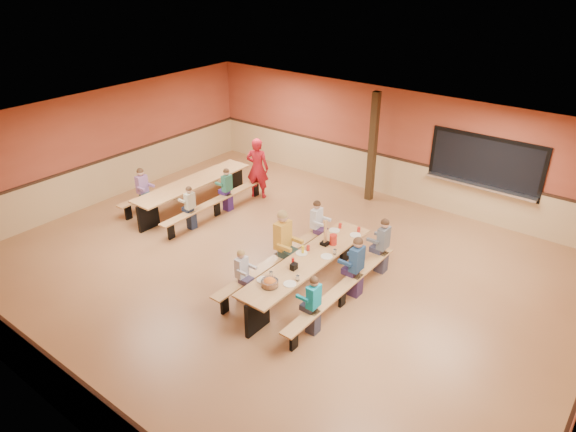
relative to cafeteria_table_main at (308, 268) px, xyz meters
The scene contains 23 objects.
ground 1.15m from the cafeteria_table_main, 169.04° to the left, with size 12.00×12.00×0.00m, color brown.
room_envelope 1.04m from the cafeteria_table_main, 169.04° to the left, with size 12.04×10.04×3.02m.
kitchen_pass_through 5.48m from the cafeteria_table_main, 72.85° to the left, with size 2.78×0.28×1.38m.
structural_post 4.85m from the cafeteria_table_main, 104.74° to the left, with size 0.18×0.18×3.00m, color black.
cafeteria_table_main is the anchor object (origin of this frame).
cafeteria_table_second 4.83m from the cafeteria_table_main, 164.61° to the left, with size 1.91×3.70×0.74m.
seated_child_white_left 1.33m from the cafeteria_table_main, 128.46° to the right, with size 0.33×0.27×1.13m, color silver, non-canonical shape.
seated_adult_yellow 0.88m from the cafeteria_table_main, 164.07° to the left, with size 0.48×0.39×1.44m, color gold, non-canonical shape.
seated_child_grey_left 1.69m from the cafeteria_table_main, 119.32° to the left, with size 0.37×0.30×1.20m, color silver, non-canonical shape.
seated_child_teal_right 1.28m from the cafeteria_table_main, 49.93° to the right, with size 0.35×0.28×1.17m, color #0E8CA5, non-canonical shape.
seated_child_navy_right 0.96m from the cafeteria_table_main, 29.74° to the left, with size 0.40×0.33×1.28m, color navy, non-canonical shape.
seated_child_char_right 1.76m from the cafeteria_table_main, 61.98° to the left, with size 0.38×0.31×1.24m, color #565B61, non-canonical shape.
seated_child_purple_sec 5.49m from the cafeteria_table_main, behind, with size 0.37×0.30×1.22m, color #895C8F, non-canonical shape.
seated_child_green_sec 4.19m from the cafeteria_table_main, 156.14° to the left, with size 0.35×0.28×1.16m, color #2B6E54, non-canonical shape.
seated_child_tan_sec 3.85m from the cafeteria_table_main, behind, with size 0.32×0.26×1.11m, color #B8B593, non-canonical shape.
standing_woman 4.71m from the cafeteria_table_main, 143.00° to the left, with size 0.62×0.41×1.71m, color #A4121D.
punch_pitcher 0.86m from the cafeteria_table_main, 85.40° to the left, with size 0.16×0.16×0.22m, color red.
chip_bowl 1.20m from the cafeteria_table_main, 90.92° to the right, with size 0.32×0.32×0.15m, color orange, non-canonical shape.
napkin_dispenser 0.54m from the cafeteria_table_main, 90.66° to the right, with size 0.10×0.14×0.13m, color black.
condiment_mustard 0.39m from the cafeteria_table_main, 151.66° to the left, with size 0.06×0.06×0.17m, color yellow.
condiment_ketchup 0.48m from the cafeteria_table_main, 104.88° to the right, with size 0.06×0.06×0.17m, color #B2140F.
table_paddle 0.76m from the cafeteria_table_main, 95.11° to the left, with size 0.16×0.16×0.56m.
place_settings 0.27m from the cafeteria_table_main, 90.00° to the left, with size 0.65×3.30×0.11m, color beige, non-canonical shape.
Camera 1 is at (5.96, -7.24, 6.11)m, focal length 32.00 mm.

